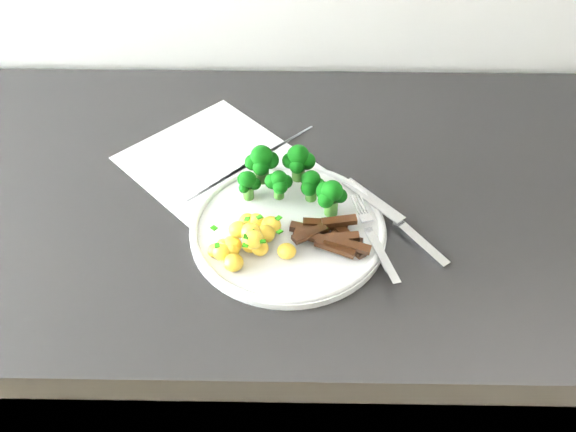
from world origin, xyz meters
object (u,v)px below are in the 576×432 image
broccoli (290,174)px  knife (407,231)px  recipe_paper (232,175)px  fork (376,241)px  beef_strips (332,236)px  counter (259,379)px  potatoes (248,240)px  plate (288,229)px

broccoli → knife: size_ratio=0.91×
recipe_paper → fork: (0.19, -0.14, 0.02)m
recipe_paper → beef_strips: (0.13, -0.13, 0.02)m
beef_strips → counter: bearing=140.1°
counter → recipe_paper: size_ratio=6.64×
knife → counter: bearing=160.6°
knife → potatoes: bearing=-170.7°
recipe_paper → plate: (0.08, -0.11, 0.01)m
beef_strips → fork: size_ratio=0.65×
counter → fork: 0.50m
recipe_paper → potatoes: bearing=-77.6°
knife → fork: bearing=-147.0°
recipe_paper → beef_strips: bearing=-44.0°
plate → knife: 0.15m
beef_strips → knife: 0.10m
knife → broccoli: bearing=156.7°
potatoes → fork: 0.16m
plate → potatoes: bearing=-144.2°
broccoli → potatoes: broccoli is taller
recipe_paper → potatoes: potatoes is taller
plate → potatoes: (-0.05, -0.03, 0.02)m
broccoli → beef_strips: bearing=-56.9°
counter → knife: size_ratio=15.19×
counter → knife: knife is taller
potatoes → fork: bearing=1.9°
plate → knife: size_ratio=1.59×
broccoli → beef_strips: (0.05, -0.08, -0.03)m
beef_strips → fork: (0.05, -0.01, -0.00)m
counter → recipe_paper: recipe_paper is taller
broccoli → counter: bearing=171.9°
recipe_paper → plate: bearing=-53.9°
counter → plate: 0.46m
potatoes → knife: bearing=9.3°
beef_strips → broccoli: bearing=123.1°
counter → fork: size_ratio=15.47×
plate → broccoli: 0.07m
recipe_paper → plate: size_ratio=1.44×
counter → recipe_paper: 0.45m
recipe_paper → potatoes: (0.03, -0.14, 0.02)m
broccoli → beef_strips: size_ratio=1.42×
knife → plate: bearing=179.1°
fork → recipe_paper: bearing=143.6°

